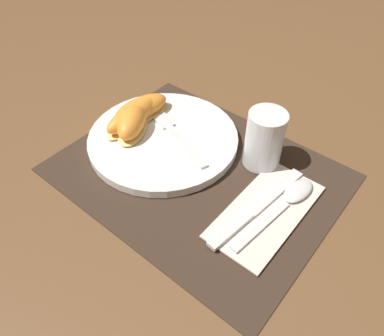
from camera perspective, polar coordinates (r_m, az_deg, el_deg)
The scene contains 11 objects.
ground_plane at distance 0.64m, azimuth 0.83°, elevation -0.78°, with size 3.00×3.00×0.00m, color brown.
placemat at distance 0.64m, azimuth 0.83°, elevation -0.66°, with size 0.46×0.36×0.00m.
plate at distance 0.69m, azimuth -4.40°, elevation 4.45°, with size 0.27×0.27×0.02m.
juice_glass at distance 0.64m, azimuth 10.88°, elevation 3.86°, with size 0.06×0.06×0.10m.
napkin at distance 0.59m, azimuth 11.15°, elevation -6.51°, with size 0.10×0.21×0.00m.
knife at distance 0.59m, azimuth 9.70°, elevation -6.06°, with size 0.04×0.21×0.01m.
spoon at distance 0.61m, azimuth 14.49°, elevation -4.66°, with size 0.04×0.19×0.01m.
fork at distance 0.70m, azimuth -3.18°, elevation 5.85°, with size 0.20×0.09×0.00m.
citrus_wedge_0 at distance 0.73m, azimuth -7.72°, elevation 8.91°, with size 0.07×0.12×0.04m.
citrus_wedge_1 at distance 0.71m, azimuth -8.91°, elevation 7.79°, with size 0.04×0.13×0.04m.
citrus_wedge_2 at distance 0.69m, azimuth -9.12°, elevation 6.80°, with size 0.09×0.11×0.04m.
Camera 1 is at (0.28, -0.35, 0.46)m, focal length 35.00 mm.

